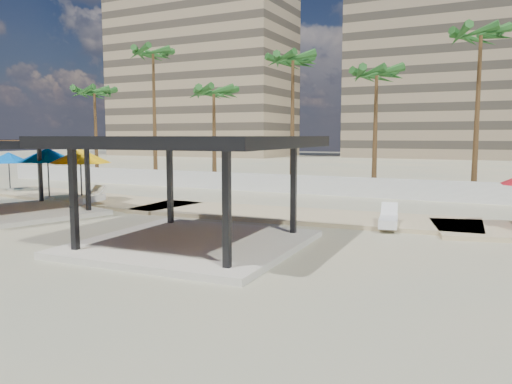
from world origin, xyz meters
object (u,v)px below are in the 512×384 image
pavilion_central (192,181)px  umbrella_a (9,158)px  pavilion_west (10,171)px  lounger_a (90,198)px  lounger_b (388,220)px

pavilion_central → umbrella_a: size_ratio=2.14×
pavilion_west → umbrella_a: 10.40m
pavilion_central → pavilion_west: pavilion_central is taller
pavilion_central → lounger_a: (-10.74, 6.07, -1.85)m
lounger_a → lounger_b: lounger_a is taller
umbrella_a → lounger_a: (9.02, -2.00, -1.95)m
pavilion_west → lounger_b: (16.73, 4.23, -1.74)m
pavilion_west → lounger_a: (0.69, 4.24, -1.74)m
umbrella_a → lounger_b: umbrella_a is taller
umbrella_a → pavilion_west: bearing=-36.8°
umbrella_a → lounger_a: 9.44m
lounger_b → lounger_a: bearing=80.3°
pavilion_west → lounger_a: pavilion_west is taller
lounger_a → lounger_b: (16.04, -0.00, -0.01)m
umbrella_a → lounger_a: size_ratio=1.58×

